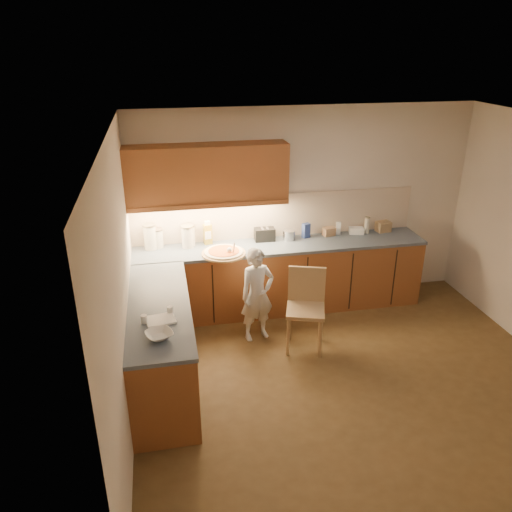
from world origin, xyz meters
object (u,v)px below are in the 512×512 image
oil_jug (208,233)px  toaster (265,234)px  child (257,295)px  wooden_chair (306,303)px  pizza_on_board (224,253)px

oil_jug → toaster: size_ratio=1.16×
child → toaster: child is taller
wooden_chair → child: bearing=171.3°
wooden_chair → toaster: (-0.25, 1.09, 0.45)m
pizza_on_board → wooden_chair: size_ratio=0.57×
pizza_on_board → toaster: (0.58, 0.35, 0.06)m
child → toaster: bearing=57.7°
pizza_on_board → oil_jug: bearing=111.6°
toaster → child: bearing=-106.3°
pizza_on_board → child: 0.68m
toaster → wooden_chair: bearing=-75.3°
pizza_on_board → child: size_ratio=0.47×
wooden_chair → oil_jug: oil_jug is taller
pizza_on_board → oil_jug: size_ratio=1.76×
pizza_on_board → toaster: 0.69m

